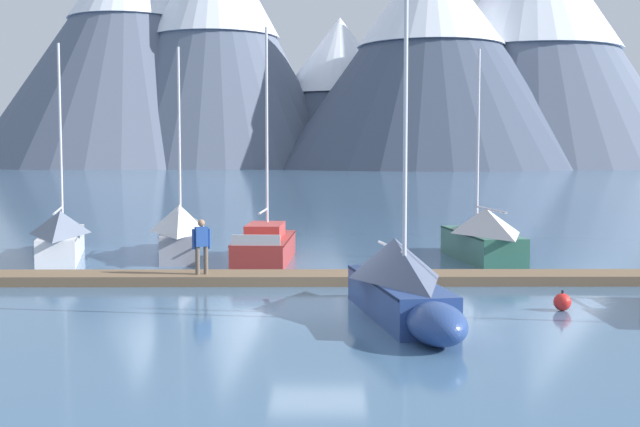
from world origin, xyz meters
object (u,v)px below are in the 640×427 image
at_px(sailboat_mid_dock_starboard, 401,282).
at_px(mooring_buoy_channel_marker, 562,302).
at_px(sailboat_mid_dock_port, 267,244).
at_px(sailboat_nearest_berth, 62,235).
at_px(sailboat_second_berth, 180,231).
at_px(person_on_dock, 201,243).
at_px(sailboat_far_berth, 480,235).

relative_size(sailboat_mid_dock_starboard, mooring_buoy_channel_marker, 17.03).
bearing_deg(sailboat_mid_dock_starboard, sailboat_mid_dock_port, 110.65).
distance_m(sailboat_nearest_berth, sailboat_second_berth, 4.42).
height_order(sailboat_mid_dock_starboard, person_on_dock, sailboat_mid_dock_starboard).
xyz_separation_m(sailboat_nearest_berth, mooring_buoy_channel_marker, (16.09, -10.09, -0.67)).
relative_size(sailboat_nearest_berth, sailboat_far_berth, 1.03).
bearing_deg(sailboat_mid_dock_port, person_on_dock, -105.63).
relative_size(sailboat_mid_dock_port, sailboat_far_berth, 1.10).
distance_m(sailboat_second_berth, person_on_dock, 7.10).
xyz_separation_m(person_on_dock, mooring_buoy_channel_marker, (9.85, -4.13, -1.04)).
height_order(sailboat_second_berth, sailboat_mid_dock_starboard, sailboat_mid_dock_starboard).
relative_size(sailboat_nearest_berth, mooring_buoy_channel_marker, 15.49).
relative_size(sailboat_mid_dock_port, mooring_buoy_channel_marker, 16.48).
distance_m(sailboat_second_berth, sailboat_mid_dock_port, 3.71).
relative_size(sailboat_far_berth, person_on_dock, 4.67).
relative_size(sailboat_second_berth, sailboat_mid_dock_starboard, 0.92).
distance_m(sailboat_nearest_berth, sailboat_mid_dock_port, 7.83).
xyz_separation_m(sailboat_nearest_berth, sailboat_far_berth, (15.84, -0.27, 0.05)).
height_order(sailboat_second_berth, mooring_buoy_channel_marker, sailboat_second_berth).
bearing_deg(sailboat_far_berth, person_on_dock, -149.32).
relative_size(sailboat_mid_dock_starboard, sailboat_far_berth, 1.14).
height_order(person_on_dock, mooring_buoy_channel_marker, person_on_dock).
bearing_deg(person_on_dock, sailboat_mid_dock_port, 74.37).
height_order(sailboat_nearest_berth, mooring_buoy_channel_marker, sailboat_nearest_berth).
bearing_deg(sailboat_far_berth, sailboat_nearest_berth, 179.02).
relative_size(sailboat_mid_dock_port, person_on_dock, 5.13).
xyz_separation_m(sailboat_mid_dock_port, mooring_buoy_channel_marker, (8.28, -9.75, -0.36)).
bearing_deg(sailboat_nearest_berth, person_on_dock, -43.70).
distance_m(sailboat_nearest_berth, mooring_buoy_channel_marker, 19.01).
height_order(sailboat_mid_dock_starboard, mooring_buoy_channel_marker, sailboat_mid_dock_starboard).
bearing_deg(person_on_dock, sailboat_nearest_berth, 136.30).
distance_m(sailboat_nearest_berth, person_on_dock, 8.64).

